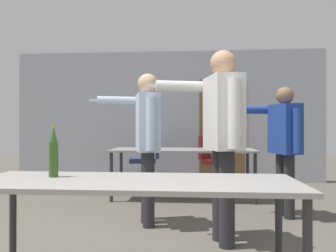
% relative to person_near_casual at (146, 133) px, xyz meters
% --- Properties ---
extents(back_wall, '(6.23, 0.12, 2.63)m').
position_rel_person_near_casual_xyz_m(back_wall, '(0.02, 3.04, 0.29)').
color(back_wall, '#A3A8B2').
rests_on(back_wall, ground_plane).
extents(conference_table_near, '(2.04, 0.69, 0.75)m').
position_rel_person_near_casual_xyz_m(conference_table_near, '(0.15, -1.58, -0.34)').
color(conference_table_near, gray).
rests_on(conference_table_near, ground_plane).
extents(conference_table_far, '(2.19, 0.77, 0.75)m').
position_rel_person_near_casual_xyz_m(conference_table_far, '(0.36, 1.41, -0.33)').
color(conference_table_far, gray).
rests_on(conference_table_far, ground_plane).
extents(person_near_casual, '(0.86, 0.60, 1.68)m').
position_rel_person_near_casual_xyz_m(person_near_casual, '(0.00, 0.00, 0.00)').
color(person_near_casual, '#28282D').
rests_on(person_near_casual, ground_plane).
extents(person_right_polo, '(0.83, 0.59, 1.58)m').
position_rel_person_near_casual_xyz_m(person_right_polo, '(1.62, 0.46, -0.07)').
color(person_right_polo, '#28282D').
rests_on(person_right_polo, ground_plane).
extents(person_center_tall, '(0.92, 0.68, 1.81)m').
position_rel_person_near_casual_xyz_m(person_center_tall, '(0.79, -0.52, 0.07)').
color(person_center_tall, '#28282D').
rests_on(person_center_tall, ground_plane).
extents(office_chair_far_left, '(0.57, 0.52, 0.96)m').
position_rel_person_near_casual_xyz_m(office_chair_far_left, '(-0.31, 2.25, -0.56)').
color(office_chair_far_left, black).
rests_on(office_chair_far_left, ground_plane).
extents(office_chair_mid_tucked, '(0.66, 0.63, 0.94)m').
position_rel_person_near_casual_xyz_m(office_chair_mid_tucked, '(0.90, 2.24, -0.57)').
color(office_chair_mid_tucked, black).
rests_on(office_chair_mid_tucked, ground_plane).
extents(beer_bottle, '(0.06, 0.06, 0.34)m').
position_rel_person_near_casual_xyz_m(beer_bottle, '(-0.41, -1.50, -0.11)').
color(beer_bottle, '#2D511E').
rests_on(beer_bottle, conference_table_near).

